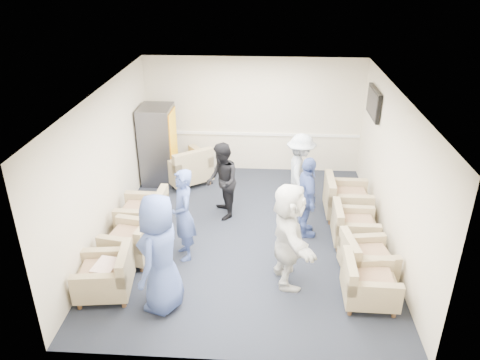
# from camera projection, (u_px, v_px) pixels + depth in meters

# --- Properties ---
(floor) EXTENTS (6.00, 6.00, 0.00)m
(floor) POSITION_uv_depth(u_px,v_px,m) (247.00, 235.00, 8.73)
(floor) COLOR black
(floor) RESTS_ON ground
(ceiling) EXTENTS (6.00, 6.00, 0.00)m
(ceiling) POSITION_uv_depth(u_px,v_px,m) (248.00, 93.00, 7.55)
(ceiling) COLOR white
(ceiling) RESTS_ON back_wall
(back_wall) EXTENTS (5.00, 0.02, 2.70)m
(back_wall) POSITION_uv_depth(u_px,v_px,m) (253.00, 115.00, 10.83)
(back_wall) COLOR beige
(back_wall) RESTS_ON floor
(front_wall) EXTENTS (5.00, 0.02, 2.70)m
(front_wall) POSITION_uv_depth(u_px,v_px,m) (234.00, 276.00, 5.44)
(front_wall) COLOR beige
(front_wall) RESTS_ON floor
(left_wall) EXTENTS (0.02, 6.00, 2.70)m
(left_wall) POSITION_uv_depth(u_px,v_px,m) (106.00, 165.00, 8.28)
(left_wall) COLOR beige
(left_wall) RESTS_ON floor
(right_wall) EXTENTS (0.02, 6.00, 2.70)m
(right_wall) POSITION_uv_depth(u_px,v_px,m) (393.00, 173.00, 8.00)
(right_wall) COLOR beige
(right_wall) RESTS_ON floor
(chair_rail) EXTENTS (4.98, 0.04, 0.06)m
(chair_rail) POSITION_uv_depth(u_px,v_px,m) (253.00, 134.00, 11.01)
(chair_rail) COLOR white
(chair_rail) RESTS_ON back_wall
(tv) EXTENTS (0.10, 1.00, 0.58)m
(tv) POSITION_uv_depth(u_px,v_px,m) (374.00, 103.00, 9.31)
(tv) COLOR black
(tv) RESTS_ON right_wall
(armchair_left_near) EXTENTS (0.89, 0.89, 0.64)m
(armchair_left_near) POSITION_uv_depth(u_px,v_px,m) (108.00, 276.00, 7.09)
(armchair_left_near) COLOR #93815F
(armchair_left_near) RESTS_ON floor
(armchair_left_mid) EXTENTS (0.93, 0.93, 0.65)m
(armchair_left_mid) POSITION_uv_depth(u_px,v_px,m) (134.00, 242.00, 7.93)
(armchair_left_mid) COLOR #93815F
(armchair_left_mid) RESTS_ON floor
(armchair_left_far) EXTENTS (0.86, 0.86, 0.67)m
(armchair_left_far) POSITION_uv_depth(u_px,v_px,m) (146.00, 215.00, 8.73)
(armchair_left_far) COLOR #93815F
(armchair_left_far) RESTS_ON floor
(armchair_right_near) EXTENTS (0.79, 0.79, 0.62)m
(armchair_right_near) POSITION_uv_depth(u_px,v_px,m) (366.00, 284.00, 6.93)
(armchair_right_near) COLOR #93815F
(armchair_right_near) RESTS_ON floor
(armchair_right_midnear) EXTENTS (0.89, 0.89, 0.62)m
(armchair_right_midnear) POSITION_uv_depth(u_px,v_px,m) (364.00, 260.00, 7.49)
(armchair_right_midnear) COLOR #93815F
(armchair_right_midnear) RESTS_ON floor
(armchair_right_midfar) EXTENTS (0.78, 0.78, 0.62)m
(armchair_right_midfar) POSITION_uv_depth(u_px,v_px,m) (352.00, 228.00, 8.37)
(armchair_right_midfar) COLOR #93815F
(armchair_right_midfar) RESTS_ON floor
(armchair_right_far) EXTENTS (0.87, 0.87, 0.69)m
(armchair_right_far) POSITION_uv_depth(u_px,v_px,m) (344.00, 200.00, 9.23)
(armchair_right_far) COLOR #93815F
(armchair_right_far) RESTS_ON floor
(armchair_corner) EXTENTS (1.32, 1.32, 0.76)m
(armchair_corner) POSITION_uv_depth(u_px,v_px,m) (187.00, 168.00, 10.53)
(armchair_corner) COLOR #93815F
(armchair_corner) RESTS_ON floor
(vending_machine) EXTENTS (0.72, 0.83, 1.76)m
(vending_machine) POSITION_uv_depth(u_px,v_px,m) (158.00, 145.00, 10.45)
(vending_machine) COLOR #515259
(vending_machine) RESTS_ON floor
(backpack) EXTENTS (0.32, 0.26, 0.48)m
(backpack) POSITION_uv_depth(u_px,v_px,m) (155.00, 238.00, 8.17)
(backpack) COLOR black
(backpack) RESTS_ON floor
(pillow) EXTENTS (0.37, 0.46, 0.12)m
(pillow) POSITION_uv_depth(u_px,v_px,m) (106.00, 268.00, 7.01)
(pillow) COLOR silver
(pillow) RESTS_ON armchair_left_near
(person_front_left) EXTENTS (0.79, 1.01, 1.83)m
(person_front_left) POSITION_uv_depth(u_px,v_px,m) (160.00, 254.00, 6.59)
(person_front_left) COLOR #3D5193
(person_front_left) RESTS_ON floor
(person_mid_left) EXTENTS (0.58, 0.69, 1.62)m
(person_mid_left) POSITION_uv_depth(u_px,v_px,m) (183.00, 215.00, 7.78)
(person_mid_left) COLOR #3D5193
(person_mid_left) RESTS_ON floor
(person_back_left) EXTENTS (0.75, 0.87, 1.53)m
(person_back_left) POSITION_uv_depth(u_px,v_px,m) (222.00, 181.00, 9.03)
(person_back_left) COLOR black
(person_back_left) RESTS_ON floor
(person_back_right) EXTENTS (0.61, 1.04, 1.58)m
(person_back_right) POSITION_uv_depth(u_px,v_px,m) (300.00, 172.00, 9.36)
(person_back_right) COLOR silver
(person_back_right) RESTS_ON floor
(person_mid_right) EXTENTS (0.52, 0.95, 1.54)m
(person_mid_right) POSITION_uv_depth(u_px,v_px,m) (307.00, 198.00, 8.41)
(person_mid_right) COLOR #3D5193
(person_mid_right) RESTS_ON floor
(person_front_right) EXTENTS (0.78, 1.66, 1.72)m
(person_front_right) POSITION_uv_depth(u_px,v_px,m) (289.00, 235.00, 7.13)
(person_front_right) COLOR silver
(person_front_right) RESTS_ON floor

